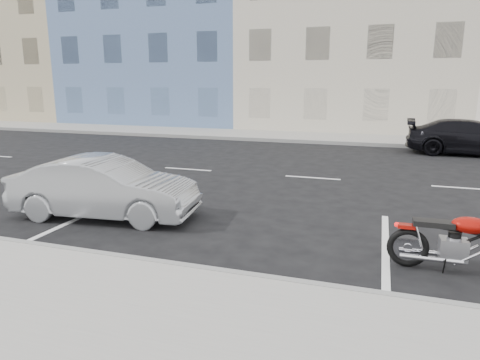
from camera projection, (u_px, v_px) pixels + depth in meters
The scene contains 9 objects.
ground at pixel (385, 183), 11.88m from camera, with size 120.00×120.00×0.00m, color black.
sidewalk_far at pixel (279, 136), 21.44m from camera, with size 80.00×3.40×0.15m, color gray.
curb_near at pixel (61, 251), 6.90m from camera, with size 80.00×0.12×0.16m, color gray.
curb_far at pixel (271, 140), 19.86m from camera, with size 80.00×0.12×0.16m, color gray.
bldg_far_west at pixel (41, 39), 33.50m from camera, with size 12.00×12.00×12.00m, color tan.
bldg_blue at pixel (180, 26), 29.75m from camera, with size 12.00×12.00×13.00m, color slate.
bldg_cream at pixel (357, 31), 26.28m from camera, with size 12.00×12.00×11.50m, color #BEB49F.
sedan_silver at pixel (105, 188), 8.75m from camera, with size 1.32×3.79×1.25m, color #94979B.
car_far at pixel (470, 137), 16.25m from camera, with size 1.87×4.61×1.34m, color black.
Camera 1 is at (-0.23, -12.24, 2.75)m, focal length 32.00 mm.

